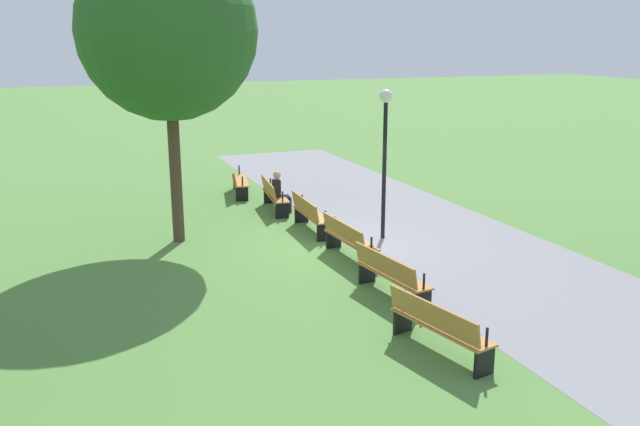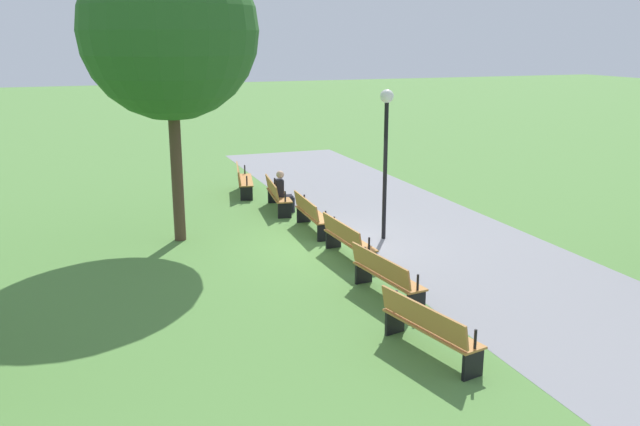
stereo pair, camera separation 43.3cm
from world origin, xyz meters
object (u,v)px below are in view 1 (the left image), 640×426
(bench_2, at_px, (310,213))
(person_seated, at_px, (280,190))
(bench_4, at_px, (390,274))
(tree_0, at_px, (168,31))
(bench_1, at_px, (273,194))
(lamp_post, at_px, (385,135))
(bench_3, at_px, (348,239))
(bench_0, at_px, (238,180))
(bench_5, at_px, (438,325))

(bench_2, height_order, person_seated, person_seated)
(bench_2, xyz_separation_m, bench_4, (4.79, -0.20, 0.00))
(bench_2, distance_m, tree_0, 5.54)
(bench_4, bearing_deg, person_seated, 171.84)
(bench_1, distance_m, lamp_post, 4.48)
(bench_1, height_order, bench_3, same)
(bench_2, bearing_deg, lamp_post, 53.22)
(lamp_post, bearing_deg, bench_4, -24.97)
(bench_1, height_order, bench_2, same)
(bench_4, relative_size, tree_0, 0.28)
(bench_0, bearing_deg, tree_0, -19.41)
(bench_3, distance_m, bench_5, 4.80)
(bench_4, bearing_deg, tree_0, -156.92)
(bench_0, bearing_deg, bench_1, 21.64)
(bench_0, xyz_separation_m, tree_0, (4.33, -2.65, 4.47))
(bench_3, xyz_separation_m, lamp_post, (-1.20, 1.47, 2.09))
(tree_0, xyz_separation_m, lamp_post, (1.63, 4.73, -2.38))
(bench_4, bearing_deg, bench_3, 167.98)
(bench_2, xyz_separation_m, bench_5, (7.16, -0.60, 0.00))
(lamp_post, bearing_deg, bench_5, -19.18)
(bench_3, bearing_deg, bench_4, -7.20)
(bench_2, bearing_deg, bench_3, 2.41)
(person_seated, relative_size, tree_0, 0.17)
(bench_2, relative_size, person_seated, 1.63)
(bench_3, bearing_deg, bench_5, -9.60)
(bench_0, height_order, person_seated, person_seated)
(bench_0, distance_m, person_seated, 2.68)
(bench_5, bearing_deg, tree_0, -172.79)
(lamp_post, bearing_deg, bench_0, -160.82)
(bench_2, bearing_deg, bench_0, -170.40)
(bench_0, xyz_separation_m, bench_4, (9.56, 0.40, 0.00))
(bench_0, height_order, lamp_post, lamp_post)
(bench_1, bearing_deg, lamp_post, 32.20)
(person_seated, distance_m, lamp_post, 4.16)
(bench_2, height_order, lamp_post, lamp_post)
(bench_0, bearing_deg, bench_5, 12.05)
(bench_4, height_order, tree_0, tree_0)
(bench_1, distance_m, bench_2, 2.40)
(bench_0, xyz_separation_m, bench_3, (7.16, 0.60, 0.00))
(bench_1, height_order, bench_4, same)
(bench_5, relative_size, person_seated, 1.66)
(bench_5, relative_size, lamp_post, 0.55)
(bench_5, height_order, lamp_post, lamp_post)
(bench_4, bearing_deg, bench_0, 175.17)
(bench_0, height_order, bench_2, same)
(bench_4, relative_size, lamp_post, 0.54)
(lamp_post, bearing_deg, bench_1, -155.03)
(bench_0, distance_m, bench_3, 7.19)
(bench_5, bearing_deg, bench_4, 158.36)
(tree_0, bearing_deg, bench_5, 19.26)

